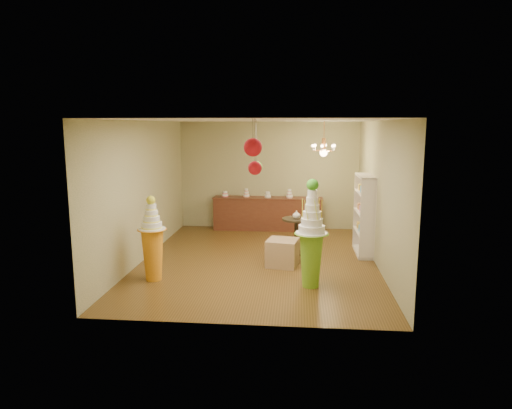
# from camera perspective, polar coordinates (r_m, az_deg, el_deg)

# --- Properties ---
(floor) EXTENTS (6.50, 6.50, 0.00)m
(floor) POSITION_cam_1_polar(r_m,az_deg,el_deg) (9.99, 0.31, -7.01)
(floor) COLOR #513816
(floor) RESTS_ON ground
(ceiling) EXTENTS (6.50, 6.50, 0.00)m
(ceiling) POSITION_cam_1_polar(r_m,az_deg,el_deg) (9.56, 0.33, 10.47)
(ceiling) COLOR silver
(ceiling) RESTS_ON ground
(wall_back) EXTENTS (5.00, 0.04, 3.00)m
(wall_back) POSITION_cam_1_polar(r_m,az_deg,el_deg) (12.87, 1.57, 3.63)
(wall_back) COLOR tan
(wall_back) RESTS_ON ground
(wall_front) EXTENTS (5.00, 0.04, 3.00)m
(wall_front) POSITION_cam_1_polar(r_m,az_deg,el_deg) (6.48, -2.17, -2.63)
(wall_front) COLOR tan
(wall_front) RESTS_ON ground
(wall_left) EXTENTS (0.04, 6.50, 3.00)m
(wall_left) POSITION_cam_1_polar(r_m,az_deg,el_deg) (10.18, -13.84, 1.68)
(wall_left) COLOR tan
(wall_left) RESTS_ON ground
(wall_right) EXTENTS (0.04, 6.50, 3.00)m
(wall_right) POSITION_cam_1_polar(r_m,az_deg,el_deg) (9.77, 15.09, 1.29)
(wall_right) COLOR tan
(wall_right) RESTS_ON ground
(pedestal_green) EXTENTS (0.74, 0.74, 1.97)m
(pedestal_green) POSITION_cam_1_polar(r_m,az_deg,el_deg) (8.28, 6.92, -5.08)
(pedestal_green) COLOR #70AE26
(pedestal_green) RESTS_ON floor
(pedestal_orange) EXTENTS (0.55, 0.55, 1.62)m
(pedestal_orange) POSITION_cam_1_polar(r_m,az_deg,el_deg) (8.83, -12.79, -5.19)
(pedestal_orange) COLOR orange
(pedestal_orange) RESTS_ON floor
(burlap_riser) EXTENTS (0.72, 0.72, 0.56)m
(burlap_riser) POSITION_cam_1_polar(r_m,az_deg,el_deg) (9.58, 3.33, -6.03)
(burlap_riser) COLOR #997953
(burlap_riser) RESTS_ON floor
(sideboard) EXTENTS (3.04, 0.54, 1.16)m
(sideboard) POSITION_cam_1_polar(r_m,az_deg,el_deg) (12.75, 1.47, -1.07)
(sideboard) COLOR #54291A
(sideboard) RESTS_ON floor
(shelving_unit) EXTENTS (0.33, 1.20, 1.80)m
(shelving_unit) POSITION_cam_1_polar(r_m,az_deg,el_deg) (10.62, 13.37, -1.24)
(shelving_unit) COLOR beige
(shelving_unit) RESTS_ON floor
(round_table) EXTENTS (0.70, 0.70, 0.83)m
(round_table) POSITION_cam_1_polar(r_m,az_deg,el_deg) (10.40, 5.05, -3.32)
(round_table) COLOR black
(round_table) RESTS_ON floor
(vase) EXTENTS (0.22, 0.22, 0.18)m
(vase) POSITION_cam_1_polar(r_m,az_deg,el_deg) (10.32, 5.08, -1.24)
(vase) COLOR beige
(vase) RESTS_ON round_table
(pom_red_left) EXTENTS (0.28, 0.28, 0.56)m
(pom_red_left) POSITION_cam_1_polar(r_m,az_deg,el_deg) (6.86, -0.39, 7.16)
(pom_red_left) COLOR #443E31
(pom_red_left) RESTS_ON ceiling
(pom_green_mid) EXTENTS (0.22, 0.22, 0.95)m
(pom_green_mid) POSITION_cam_1_polar(r_m,az_deg,el_deg) (8.13, 0.01, 4.67)
(pom_green_mid) COLOR #443E31
(pom_green_mid) RESTS_ON ceiling
(pom_red_right) EXTENTS (0.21, 0.21, 0.84)m
(pom_red_right) POSITION_cam_1_polar(r_m,az_deg,el_deg) (6.87, -0.13, 4.59)
(pom_red_right) COLOR #443E31
(pom_red_right) RESTS_ON ceiling
(chandelier) EXTENTS (0.79, 0.79, 0.85)m
(chandelier) POSITION_cam_1_polar(r_m,az_deg,el_deg) (11.11, 8.45, 6.68)
(chandelier) COLOR #EE9C54
(chandelier) RESTS_ON ceiling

